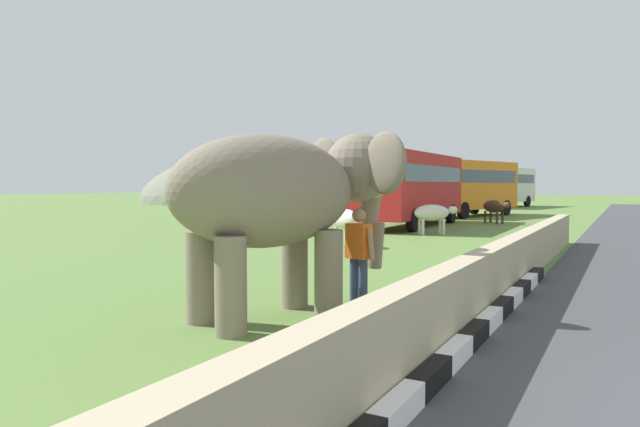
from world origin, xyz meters
The scene contains 11 objects.
striped_curb centered at (-0.35, 3.84, 0.12)m, with size 16.20×0.20×0.24m.
barrier_parapet centered at (2.00, 4.14, 0.50)m, with size 28.00×0.36×1.00m, color tan.
elephant centered at (2.06, 6.77, 1.90)m, with size 4.04×3.20×2.91m.
person_handler centered at (3.19, 6.06, 0.93)m, with size 0.35×0.65×1.66m.
bus_red centered at (20.89, 11.49, 2.08)m, with size 9.76×2.72×3.50m.
bus_orange centered at (30.94, 11.16, 2.08)m, with size 8.56×4.71×3.50m.
bus_white centered at (46.40, 12.14, 2.08)m, with size 9.70×4.44×3.50m.
cow_near centered at (11.40, 10.34, 0.87)m, with size 1.55×1.70×1.23m.
cow_mid centered at (24.74, 8.29, 0.87)m, with size 1.48×1.76×1.23m.
cow_far centered at (16.98, 9.15, 0.87)m, with size 1.57×1.69×1.23m.
hill_east centered at (55.00, 39.50, 0.00)m, with size 40.23×32.18×13.11m.
Camera 1 is at (-5.25, 2.14, 2.05)m, focal length 31.60 mm.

